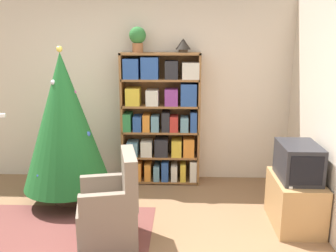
{
  "coord_description": "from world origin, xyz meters",
  "views": [
    {
      "loc": [
        0.72,
        -2.98,
        2.01
      ],
      "look_at": [
        0.57,
        0.97,
        1.05
      ],
      "focal_mm": 40.0,
      "sensor_mm": 36.0,
      "label": 1
    }
  ],
  "objects": [
    {
      "name": "bookshelf",
      "position": [
        0.43,
        1.97,
        0.89
      ],
      "size": [
        1.06,
        0.32,
        1.79
      ],
      "color": "brown",
      "rests_on": "ground_plane"
    },
    {
      "name": "area_rug",
      "position": [
        -0.64,
        0.15,
        0.0
      ],
      "size": [
        2.1,
        1.96,
        0.01
      ],
      "color": "brown",
      "rests_on": "ground_plane"
    },
    {
      "name": "table_lamp",
      "position": [
        0.72,
        1.98,
        1.89
      ],
      "size": [
        0.2,
        0.2,
        0.18
      ],
      "color": "#473828",
      "rests_on": "bookshelf"
    },
    {
      "name": "book_pile_near_tree",
      "position": [
        -0.26,
        1.0,
        0.06
      ],
      "size": [
        0.24,
        0.19,
        0.12
      ],
      "color": "#232328",
      "rests_on": "ground_plane"
    },
    {
      "name": "christmas_tree",
      "position": [
        -0.67,
        1.27,
        1.02
      ],
      "size": [
        1.04,
        1.04,
        1.9
      ],
      "color": "#4C3323",
      "rests_on": "ground_plane"
    },
    {
      "name": "potted_plant",
      "position": [
        0.13,
        1.98,
        1.98
      ],
      "size": [
        0.22,
        0.22,
        0.33
      ],
      "color": "#935B38",
      "rests_on": "bookshelf"
    },
    {
      "name": "armchair",
      "position": [
        0.03,
        0.37,
        0.32
      ],
      "size": [
        0.68,
        0.67,
        0.92
      ],
      "rotation": [
        0.0,
        0.0,
        -1.35
      ],
      "color": "#7A6B5B",
      "rests_on": "ground_plane"
    },
    {
      "name": "tv_stand",
      "position": [
        1.94,
        0.8,
        0.27
      ],
      "size": [
        0.47,
        0.75,
        0.53
      ],
      "color": "tan",
      "rests_on": "ground_plane"
    },
    {
      "name": "game_remote",
      "position": [
        1.8,
        0.57,
        0.54
      ],
      "size": [
        0.04,
        0.12,
        0.02
      ],
      "color": "white",
      "rests_on": "tv_stand"
    },
    {
      "name": "wall_back",
      "position": [
        0.0,
        2.21,
        1.3
      ],
      "size": [
        8.0,
        0.1,
        2.6
      ],
      "color": "beige",
      "rests_on": "ground_plane"
    },
    {
      "name": "television",
      "position": [
        1.94,
        0.79,
        0.72
      ],
      "size": [
        0.39,
        0.56,
        0.38
      ],
      "color": "#28282D",
      "rests_on": "tv_stand"
    }
  ]
}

